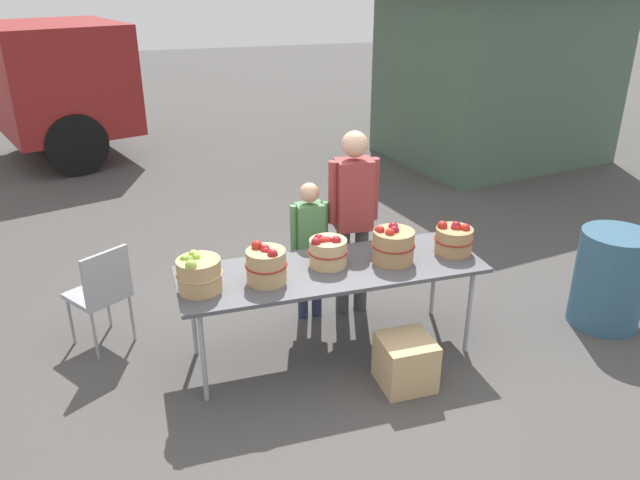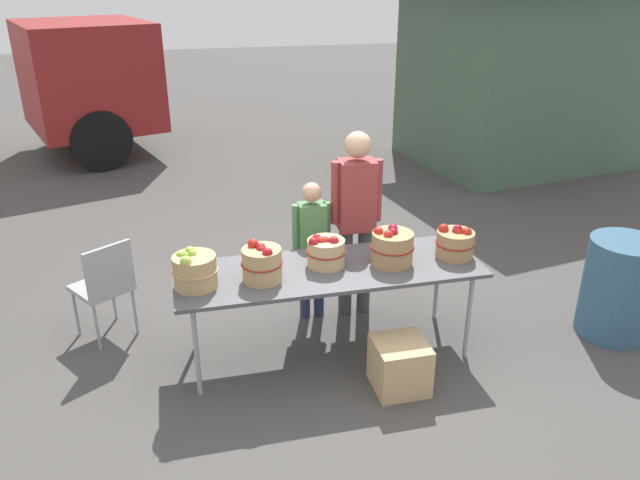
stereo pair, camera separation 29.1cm
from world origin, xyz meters
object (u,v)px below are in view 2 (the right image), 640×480
market_table (329,273)px  apple_basket_red_2 (392,247)px  child_customer (312,240)px  apple_basket_red_3 (455,243)px  apple_basket_red_1 (326,251)px  apple_basket_red_0 (262,263)px  produce_crate (400,365)px  folding_chair (105,283)px  vendor_adult (356,211)px  apple_basket_green_0 (194,270)px  trash_barrel (619,288)px

market_table → apple_basket_red_2: (0.48, -0.03, 0.17)m
child_customer → apple_basket_red_3: bearing=148.6°
apple_basket_red_1 → child_customer: bearing=88.6°
market_table → apple_basket_red_2: size_ratio=6.88×
market_table → child_customer: child_customer is taller
apple_basket_red_1 → apple_basket_red_0: bearing=-165.7°
produce_crate → folding_chair: bearing=150.4°
apple_basket_red_2 → apple_basket_red_3: bearing=0.2°
vendor_adult → folding_chair: (-2.06, 0.06, -0.45)m
market_table → produce_crate: size_ratio=6.11×
produce_crate → apple_basket_green_0: bearing=160.5°
apple_basket_red_2 → vendor_adult: (-0.10, 0.60, 0.07)m
vendor_adult → produce_crate: vendor_adult is taller
apple_basket_green_0 → child_customer: 1.19m
folding_chair → produce_crate: size_ratio=2.28×
apple_basket_red_2 → apple_basket_red_3: 0.52m
child_customer → trash_barrel: child_customer is taller
folding_chair → produce_crate: 2.41m
child_customer → folding_chair: bearing=-1.2°
apple_basket_red_3 → apple_basket_green_0: bearing=-179.0°
apple_basket_green_0 → apple_basket_red_2: 1.47m
apple_basket_red_2 → trash_barrel: bearing=-7.0°
vendor_adult → apple_basket_red_1: bearing=56.1°
apple_basket_green_0 → trash_barrel: (3.36, -0.20, -0.46)m
trash_barrel → apple_basket_red_1: bearing=172.5°
apple_basket_red_3 → child_customer: (-1.00, 0.62, -0.14)m
trash_barrel → child_customer: bearing=160.3°
apple_basket_green_0 → produce_crate: (1.38, -0.49, -0.69)m
apple_basket_red_3 → folding_chair: bearing=166.3°
apple_basket_red_1 → child_customer: 0.56m
apple_basket_green_0 → vendor_adult: bearing=24.9°
apple_basket_green_0 → apple_basket_red_3: (1.99, 0.03, -0.01)m
apple_basket_red_1 → apple_basket_red_3: size_ratio=0.98×
apple_basket_green_0 → apple_basket_red_3: size_ratio=1.05×
apple_basket_red_3 → child_customer: 1.18m
apple_basket_green_0 → child_customer: bearing=33.4°
folding_chair → trash_barrel: size_ratio=1.03×
apple_basket_red_0 → produce_crate: 1.23m
apple_basket_green_0 → apple_basket_red_2: bearing=1.3°
apple_basket_red_2 → produce_crate: (-0.09, -0.52, -0.70)m
apple_basket_red_3 → folding_chair: (-2.68, 0.66, -0.36)m
apple_basket_red_1 → folding_chair: (-1.67, 0.58, -0.36)m
folding_chair → trash_barrel: 4.16m
market_table → apple_basket_red_3: 1.01m
folding_chair → child_customer: bearing=145.0°
child_customer → trash_barrel: (2.38, -0.85, -0.30)m
apple_basket_red_0 → apple_basket_red_3: (1.51, 0.05, -0.02)m
apple_basket_red_1 → folding_chair: 1.80m
child_customer → apple_basket_red_0: bearing=52.5°
apple_basket_red_0 → apple_basket_red_1: 0.52m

